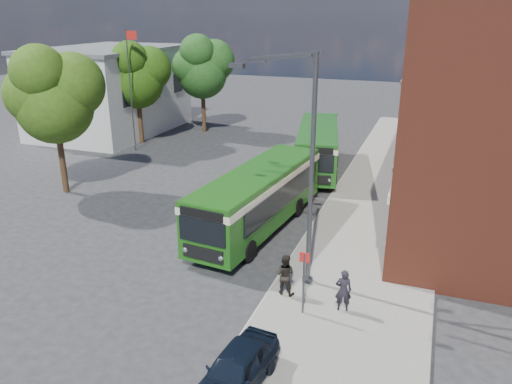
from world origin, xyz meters
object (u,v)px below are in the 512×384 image
at_px(bus_front, 258,194).
at_px(bus_rear, 318,144).
at_px(parked_car, 236,370).
at_px(street_lamp, 302,169).

xyz_separation_m(bus_front, bus_rear, (0.49, 10.40, -0.00)).
height_order(bus_front, bus_rear, same).
xyz_separation_m(bus_rear, parked_car, (2.80, -21.34, -1.07)).
relative_size(bus_front, parked_car, 2.97).
bearing_deg(parked_car, bus_rear, 104.11).
distance_m(street_lamp, bus_front, 6.28).
xyz_separation_m(street_lamp, bus_rear, (-2.84, 14.83, -2.96)).
relative_size(bus_rear, parked_car, 2.80).
relative_size(bus_front, bus_rear, 1.06).
distance_m(street_lamp, bus_rear, 15.38).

